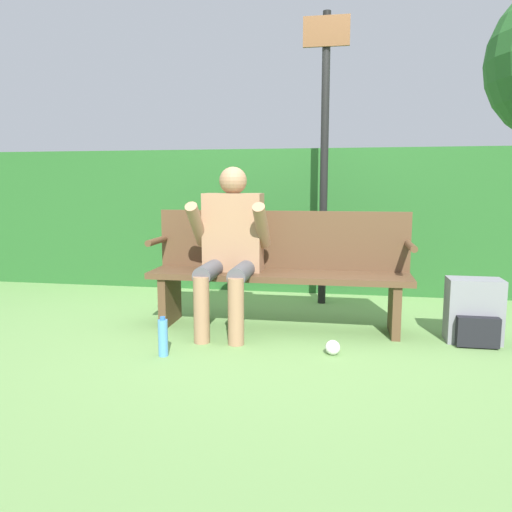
{
  "coord_description": "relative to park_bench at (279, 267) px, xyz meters",
  "views": [
    {
      "loc": [
        0.48,
        -3.64,
        1.08
      ],
      "look_at": [
        -0.15,
        -0.1,
        0.56
      ],
      "focal_mm": 35.0,
      "sensor_mm": 36.0,
      "label": 1
    }
  ],
  "objects": [
    {
      "name": "ground_plane",
      "position": [
        0.0,
        -0.07,
        -0.46
      ],
      "size": [
        40.0,
        40.0,
        0.0
      ],
      "primitive_type": "plane",
      "color": "#668E4C"
    },
    {
      "name": "hedge_back",
      "position": [
        0.0,
        1.48,
        0.26
      ],
      "size": [
        12.0,
        0.53,
        1.43
      ],
      "color": "#235623",
      "rests_on": "ground"
    },
    {
      "name": "park_bench",
      "position": [
        0.0,
        0.0,
        0.0
      ],
      "size": [
        1.94,
        0.41,
        0.88
      ],
      "color": "#513823",
      "rests_on": "ground"
    },
    {
      "name": "litter_crumple",
      "position": [
        0.42,
        -0.6,
        -0.41
      ],
      "size": [
        0.09,
        0.09,
        0.09
      ],
      "color": "silver",
      "rests_on": "ground"
    },
    {
      "name": "water_bottle",
      "position": [
        -0.64,
        -0.81,
        -0.34
      ],
      "size": [
        0.06,
        0.06,
        0.26
      ],
      "color": "#4C8CCC",
      "rests_on": "ground"
    },
    {
      "name": "signpost",
      "position": [
        0.29,
        0.81,
        0.99
      ],
      "size": [
        0.4,
        0.09,
        2.54
      ],
      "color": "black",
      "rests_on": "ground"
    },
    {
      "name": "person_seated",
      "position": [
        -0.35,
        -0.13,
        0.21
      ],
      "size": [
        0.57,
        0.64,
        1.21
      ],
      "color": "#997051",
      "rests_on": "ground"
    },
    {
      "name": "backpack",
      "position": [
        1.37,
        -0.17,
        -0.25
      ],
      "size": [
        0.36,
        0.28,
        0.44
      ],
      "color": "slate",
      "rests_on": "ground"
    },
    {
      "name": "parked_car",
      "position": [
        -3.8,
        9.04,
        0.13
      ],
      "size": [
        4.15,
        2.18,
        1.22
      ],
      "rotation": [
        0.0,
        0.0,
        0.1
      ],
      "color": "maroon",
      "rests_on": "ground"
    }
  ]
}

